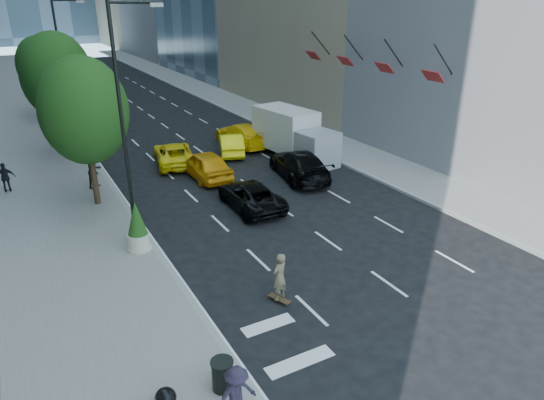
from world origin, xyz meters
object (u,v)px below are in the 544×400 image
box_truck (293,134)px  planter_shrub (137,227)px  black_sedan_mercedes (299,165)px  skateboarder (280,280)px  city_bus (94,103)px  black_sedan_lincoln (251,195)px  trash_can (222,375)px

box_truck → planter_shrub: size_ratio=3.15×
black_sedan_mercedes → skateboarder: bearing=65.9°
skateboarder → city_bus: size_ratio=0.15×
black_sedan_lincoln → black_sedan_mercedes: (4.55, 2.62, 0.16)m
black_sedan_lincoln → trash_can: bearing=61.9°
skateboarder → city_bus: 31.14m
city_bus → black_sedan_lincoln: bearing=-76.9°
black_sedan_mercedes → box_truck: size_ratio=0.83×
black_sedan_mercedes → city_bus: 22.04m
planter_shrub → black_sedan_lincoln: bearing=17.7°
box_truck → black_sedan_lincoln: bearing=-142.8°
black_sedan_mercedes → planter_shrub: (-10.80, -4.62, 0.36)m
skateboarder → black_sedan_lincoln: bearing=-131.5°
skateboarder → black_sedan_lincoln: size_ratio=0.37×
black_sedan_lincoln → black_sedan_mercedes: bearing=-148.2°
box_truck → trash_can: (-12.63, -17.19, -1.03)m
planter_shrub → trash_can: bearing=-90.5°
black_sedan_mercedes → planter_shrub: 11.75m
black_sedan_lincoln → trash_can: black_sedan_lincoln is taller
black_sedan_lincoln → trash_can: (-6.34, -11.00, -0.08)m
city_bus → trash_can: 34.27m
black_sedan_mercedes → trash_can: 17.43m
skateboarder → trash_can: bearing=18.8°
trash_can → city_bus: bearing=85.2°
black_sedan_mercedes → box_truck: box_truck is taller
black_sedan_lincoln → city_bus: (-3.47, 23.13, 0.99)m
black_sedan_mercedes → black_sedan_lincoln: bearing=40.7°
black_sedan_mercedes → trash_can: black_sedan_mercedes is taller
black_sedan_lincoln → planter_shrub: 6.59m
black_sedan_mercedes → trash_can: size_ratio=6.54×
trash_can → black_sedan_lincoln: bearing=60.1°
skateboarder → city_bus: bearing=-110.8°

